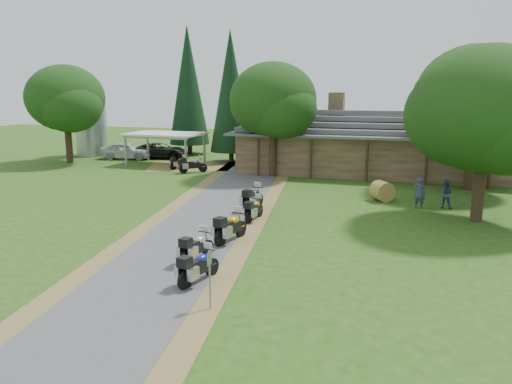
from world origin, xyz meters
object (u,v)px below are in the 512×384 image
(motorcycle_row_b, at_px, (197,245))
(motorcycle_carport_b, at_px, (193,164))
(carport, at_px, (166,149))
(car_white_sedan, at_px, (126,148))
(car_dark_suv, at_px, (160,147))
(hay_bale, at_px, (382,191))
(motorcycle_row_e, at_px, (253,197))
(motorcycle_carport_a, at_px, (179,162))
(motorcycle_row_c, at_px, (231,226))
(motorcycle_row_a, at_px, (199,265))
(motorcycle_row_d, at_px, (254,208))
(lodge, at_px, (372,141))
(silo, at_px, (91,124))

(motorcycle_row_b, height_order, motorcycle_carport_b, motorcycle_carport_b)
(carport, distance_m, motorcycle_carport_b, 5.29)
(car_white_sedan, height_order, car_dark_suv, car_dark_suv)
(car_dark_suv, relative_size, hay_bale, 4.89)
(motorcycle_row_b, relative_size, motorcycle_row_e, 0.89)
(car_white_sedan, relative_size, motorcycle_carport_a, 3.66)
(carport, height_order, motorcycle_row_c, carport)
(car_dark_suv, xyz_separation_m, motorcycle_row_c, (15.25, -22.84, -0.38))
(motorcycle_row_a, height_order, motorcycle_row_d, motorcycle_row_a)
(lodge, height_order, hay_bale, lodge)
(silo, xyz_separation_m, motorcycle_row_b, (22.29, -25.62, -2.42))
(motorcycle_row_c, height_order, hay_bale, motorcycle_row_c)
(car_white_sedan, relative_size, motorcycle_row_e, 2.96)
(motorcycle_row_c, bearing_deg, car_dark_suv, 47.19)
(motorcycle_row_e, xyz_separation_m, motorcycle_carport_a, (-9.95, 11.66, -0.13))
(motorcycle_carport_b, bearing_deg, motorcycle_row_b, -102.78)
(motorcycle_row_b, bearing_deg, motorcycle_row_d, 8.73)
(car_white_sedan, xyz_separation_m, motorcycle_carport_a, (7.24, -3.88, -0.44))
(silo, distance_m, carport, 10.52)
(lodge, height_order, motorcycle_row_e, lodge)
(motorcycle_carport_b, xyz_separation_m, hay_bale, (14.74, -5.96, -0.10))
(silo, distance_m, motorcycle_row_a, 36.15)
(lodge, xyz_separation_m, car_dark_suv, (-19.72, 2.24, -1.36))
(motorcycle_row_b, relative_size, hay_bale, 1.57)
(silo, relative_size, motorcycle_row_b, 3.33)
(motorcycle_row_b, distance_m, motorcycle_carport_b, 20.62)
(silo, bearing_deg, motorcycle_row_d, -40.26)
(lodge, xyz_separation_m, motorcycle_row_a, (-3.96, -25.31, -1.82))
(carport, height_order, motorcycle_carport_a, carport)
(motorcycle_carport_b, bearing_deg, hay_bale, -59.03)
(carport, distance_m, motorcycle_row_e, 18.23)
(motorcycle_row_e, relative_size, motorcycle_carport_b, 1.03)
(car_dark_suv, xyz_separation_m, hay_bale, (21.13, -12.73, -0.51))
(motorcycle_row_a, height_order, hay_bale, motorcycle_row_a)
(lodge, relative_size, motorcycle_row_c, 10.38)
(carport, xyz_separation_m, hay_bale, (18.78, -9.31, -0.79))
(silo, relative_size, car_dark_suv, 1.07)
(silo, relative_size, hay_bale, 5.23)
(silo, height_order, car_dark_suv, silo)
(silo, bearing_deg, motorcycle_row_a, -49.95)
(car_white_sedan, distance_m, motorcycle_row_b, 29.82)
(motorcycle_row_a, distance_m, motorcycle_row_e, 10.62)
(hay_bale, bearing_deg, motorcycle_row_e, -147.20)
(car_dark_suv, xyz_separation_m, motorcycle_row_a, (15.77, -27.56, -0.46))
(motorcycle_row_d, bearing_deg, hay_bale, -37.04)
(carport, relative_size, hay_bale, 5.43)
(motorcycle_row_d, bearing_deg, lodge, -9.06)
(silo, xyz_separation_m, carport, (9.79, -3.47, -1.68))
(hay_bale, bearing_deg, lodge, 97.62)
(motorcycle_row_b, bearing_deg, motorcycle_row_c, 3.24)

